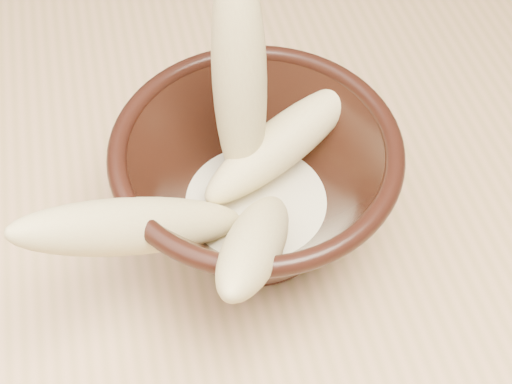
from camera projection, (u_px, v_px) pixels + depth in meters
bowl at (256, 184)px, 0.49m from camera, size 0.19×0.19×0.10m
milk_puddle at (256, 206)px, 0.51m from camera, size 0.11×0.11×0.01m
banana_upright at (240, 82)px, 0.46m from camera, size 0.04×0.08×0.18m
banana_left at (139, 226)px, 0.43m from camera, size 0.17×0.09×0.13m
banana_across at (281, 143)px, 0.50m from camera, size 0.14×0.09×0.06m
banana_front at (256, 243)px, 0.43m from camera, size 0.10×0.15×0.12m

